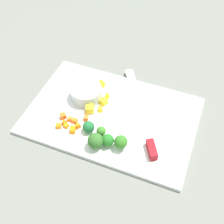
{
  "coord_description": "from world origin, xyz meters",
  "views": [
    {
      "loc": [
        0.2,
        -0.51,
        0.68
      ],
      "look_at": [
        0.0,
        0.0,
        0.02
      ],
      "focal_mm": 47.13,
      "sensor_mm": 36.0,
      "label": 1
    }
  ],
  "objects": [
    {
      "name": "pepper_dice_1",
      "position": [
        -0.06,
        -0.01,
        0.02
      ],
      "size": [
        0.03,
        0.03,
        0.02
      ],
      "primitive_type": "cube",
      "rotation": [
        0.0,
        0.0,
        0.39
      ],
      "color": "yellow",
      "rests_on": "cutting_board"
    },
    {
      "name": "carrot_dice_4",
      "position": [
        -0.08,
        -0.1,
        0.02
      ],
      "size": [
        0.02,
        0.02,
        0.01
      ],
      "primitive_type": "cube",
      "rotation": [
        0.0,
        0.0,
        0.31
      ],
      "color": "orange",
      "rests_on": "cutting_board"
    },
    {
      "name": "ground_plane",
      "position": [
        0.0,
        0.0,
        0.0
      ],
      "size": [
        4.0,
        4.0,
        0.0
      ],
      "primitive_type": "plane",
      "color": "slate"
    },
    {
      "name": "pepper_dice_4",
      "position": [
        -0.04,
        0.0,
        0.02
      ],
      "size": [
        0.02,
        0.02,
        0.01
      ],
      "primitive_type": "cube",
      "rotation": [
        0.0,
        0.0,
        2.11
      ],
      "color": "yellow",
      "rests_on": "cutting_board"
    },
    {
      "name": "carrot_dice_0",
      "position": [
        -0.07,
        -0.08,
        0.02
      ],
      "size": [
        0.02,
        0.02,
        0.01
      ],
      "primitive_type": "cube",
      "rotation": [
        0.0,
        0.0,
        1.06
      ],
      "color": "orange",
      "rests_on": "cutting_board"
    },
    {
      "name": "broccoli_floret_3",
      "position": [
        0.06,
        -0.1,
        0.04
      ],
      "size": [
        0.04,
        0.04,
        0.04
      ],
      "color": "#8EB267",
      "rests_on": "cutting_board"
    },
    {
      "name": "pepper_dice_2",
      "position": [
        -0.04,
        0.03,
        0.02
      ],
      "size": [
        0.03,
        0.03,
        0.02
      ],
      "primitive_type": "cube",
      "rotation": [
        0.0,
        0.0,
        2.74
      ],
      "color": "yellow",
      "rests_on": "cutting_board"
    },
    {
      "name": "carrot_dice_5",
      "position": [
        -0.09,
        -0.07,
        0.02
      ],
      "size": [
        0.01,
        0.01,
        0.01
      ],
      "primitive_type": "cube",
      "rotation": [
        0.0,
        0.0,
        1.57
      ],
      "color": "orange",
      "rests_on": "cutting_board"
    },
    {
      "name": "broccoli_floret_2",
      "position": [
        0.03,
        -0.1,
        0.03
      ],
      "size": [
        0.03,
        0.03,
        0.04
      ],
      "color": "#93AE5F",
      "rests_on": "cutting_board"
    },
    {
      "name": "carrot_dice_9",
      "position": [
        -0.1,
        -0.09,
        0.02
      ],
      "size": [
        0.02,
        0.01,
        0.01
      ],
      "primitive_type": "cube",
      "rotation": [
        0.0,
        0.0,
        1.38
      ],
      "color": "orange",
      "rests_on": "cutting_board"
    },
    {
      "name": "pepper_dice_3",
      "position": [
        -0.04,
        0.06,
        0.02
      ],
      "size": [
        0.02,
        0.02,
        0.01
      ],
      "primitive_type": "cube",
      "rotation": [
        0.0,
        0.0,
        0.31
      ],
      "color": "yellow",
      "rests_on": "cutting_board"
    },
    {
      "name": "pepper_dice_5",
      "position": [
        -0.12,
        0.09,
        0.02
      ],
      "size": [
        0.02,
        0.02,
        0.02
      ],
      "primitive_type": "cube",
      "rotation": [
        0.0,
        0.0,
        0.5
      ],
      "color": "yellow",
      "rests_on": "cutting_board"
    },
    {
      "name": "carrot_dice_7",
      "position": [
        -0.12,
        -0.1,
        0.02
      ],
      "size": [
        0.02,
        0.02,
        0.01
      ],
      "primitive_type": "cube",
      "rotation": [
        0.0,
        0.0,
        0.42
      ],
      "color": "orange",
      "rests_on": "cutting_board"
    },
    {
      "name": "carrot_dice_8",
      "position": [
        -0.11,
        -0.08,
        0.02
      ],
      "size": [
        0.01,
        0.01,
        0.01
      ],
      "primitive_type": "cube",
      "rotation": [
        0.0,
        0.0,
        1.29
      ],
      "color": "orange",
      "rests_on": "cutting_board"
    },
    {
      "name": "pepper_dice_0",
      "position": [
        -0.08,
        0.09,
        0.02
      ],
      "size": [
        0.03,
        0.03,
        0.02
      ],
      "primitive_type": "cube",
      "rotation": [
        0.0,
        0.0,
        2.65
      ],
      "color": "yellow",
      "rests_on": "cutting_board"
    },
    {
      "name": "carrot_dice_3",
      "position": [
        -0.05,
        -0.06,
        0.02
      ],
      "size": [
        0.01,
        0.01,
        0.01
      ],
      "primitive_type": "cube",
      "rotation": [
        0.0,
        0.0,
        1.16
      ],
      "color": "orange",
      "rests_on": "cutting_board"
    },
    {
      "name": "cutting_board",
      "position": [
        0.0,
        0.0,
        0.01
      ],
      "size": [
        0.49,
        0.32,
        0.01
      ],
      "primitive_type": "cube",
      "color": "white",
      "rests_on": "ground_plane"
    },
    {
      "name": "prep_bowl",
      "position": [
        -0.1,
        0.03,
        0.03
      ],
      "size": [
        0.09,
        0.09,
        0.04
      ],
      "primitive_type": "cylinder",
      "color": "#B0BAB8",
      "rests_on": "cutting_board"
    },
    {
      "name": "carrot_dice_2",
      "position": [
        -0.1,
        -0.07,
        0.02
      ],
      "size": [
        0.02,
        0.01,
        0.01
      ],
      "primitive_type": "cube",
      "rotation": [
        0.0,
        0.0,
        1.89
      ],
      "color": "orange",
      "rests_on": "cutting_board"
    },
    {
      "name": "broccoli_floret_0",
      "position": [
        -0.0,
        -0.08,
        0.03
      ],
      "size": [
        0.03,
        0.03,
        0.03
      ],
      "color": "#88C163",
      "rests_on": "cutting_board"
    },
    {
      "name": "broccoli_floret_4",
      "position": [
        -0.0,
        -0.12,
        0.04
      ],
      "size": [
        0.04,
        0.04,
        0.05
      ],
      "color": "#85B45F",
      "rests_on": "cutting_board"
    },
    {
      "name": "broccoli_floret_1",
      "position": [
        -0.04,
        -0.08,
        0.03
      ],
      "size": [
        0.03,
        0.03,
        0.03
      ],
      "color": "#94B35E",
      "rests_on": "cutting_board"
    },
    {
      "name": "carrot_dice_6",
      "position": [
        -0.06,
        -0.05,
        0.02
      ],
      "size": [
        0.02,
        0.02,
        0.01
      ],
      "primitive_type": "cube",
      "rotation": [
        0.0,
        0.0,
        0.23
      ],
      "color": "orange",
      "rests_on": "cutting_board"
    },
    {
      "name": "chef_knife",
      "position": [
        0.1,
        -0.01,
        0.02
      ],
      "size": [
        0.2,
        0.32,
        0.02
      ],
      "rotation": [
        0.0,
        0.0,
        2.09
      ],
      "color": "silver",
      "rests_on": "cutting_board"
    },
    {
      "name": "carrot_dice_1",
      "position": [
        -0.13,
        -0.06,
        0.02
      ],
      "size": [
        0.02,
        0.02,
        0.02
      ],
      "primitive_type": "cube",
      "rotation": [
        0.0,
        0.0,
        0.82
      ],
      "color": "orange",
      "rests_on": "cutting_board"
    }
  ]
}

